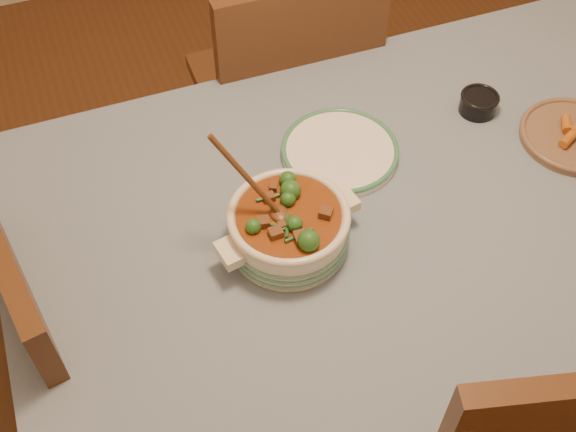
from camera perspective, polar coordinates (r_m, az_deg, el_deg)
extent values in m
plane|color=#4F2F16|center=(2.22, 6.19, -11.76)|extent=(4.50, 4.50, 0.00)
cube|color=brown|center=(1.61, 8.35, 0.08)|extent=(1.60, 1.00, 0.05)
cube|color=slate|center=(1.59, 8.46, 0.72)|extent=(1.68, 1.08, 0.01)
cylinder|color=brown|center=(2.07, -16.88, -3.35)|extent=(0.07, 0.07, 0.70)
cylinder|color=brown|center=(2.44, 18.37, 6.61)|extent=(0.07, 0.07, 0.70)
cylinder|color=#F1E8C9|center=(1.47, 0.05, -1.10)|extent=(0.28, 0.28, 0.10)
torus|color=#F1E8C9|center=(1.44, 0.05, 0.07)|extent=(0.25, 0.25, 0.02)
cube|color=#F1E8C9|center=(1.51, 4.50, 1.33)|extent=(0.05, 0.07, 0.02)
cube|color=#F1E8C9|center=(1.42, -4.68, -2.96)|extent=(0.05, 0.07, 0.02)
cylinder|color=brown|center=(1.44, 0.05, -0.09)|extent=(0.21, 0.21, 0.02)
cylinder|color=white|center=(1.67, 4.12, 5.09)|extent=(0.27, 0.27, 0.02)
torus|color=#3C865B|center=(1.67, 4.13, 5.29)|extent=(0.27, 0.27, 0.01)
cylinder|color=black|center=(1.83, 14.81, 8.57)|extent=(0.12, 0.12, 0.05)
torus|color=black|center=(1.81, 14.95, 9.10)|extent=(0.09, 0.09, 0.01)
cylinder|color=black|center=(1.82, 14.89, 8.89)|extent=(0.08, 0.08, 0.01)
cylinder|color=brown|center=(1.83, 21.57, 5.83)|extent=(0.31, 0.31, 0.02)
torus|color=brown|center=(1.83, 21.65, 6.02)|extent=(0.25, 0.25, 0.01)
cube|color=#522E19|center=(2.25, -0.88, 10.07)|extent=(0.46, 0.46, 0.04)
cube|color=#522E19|center=(1.94, 1.11, 11.75)|extent=(0.46, 0.05, 0.49)
cylinder|color=#522E19|center=(2.60, 1.85, 9.63)|extent=(0.04, 0.04, 0.49)
cylinder|color=#522E19|center=(2.52, -6.58, 7.54)|extent=(0.04, 0.04, 0.49)
cylinder|color=#522E19|center=(2.35, 5.33, 3.62)|extent=(0.04, 0.04, 0.49)
cylinder|color=#522E19|center=(2.25, -3.84, 1.10)|extent=(0.04, 0.04, 0.49)
cube|color=#522E19|center=(1.58, -19.67, -7.25)|extent=(0.12, 0.43, 0.46)
cylinder|color=#522E19|center=(2.06, -18.10, -10.34)|extent=(0.04, 0.04, 0.46)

